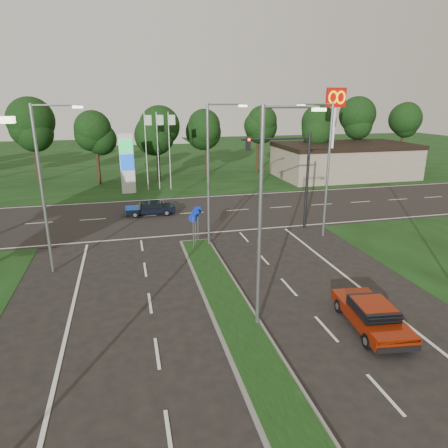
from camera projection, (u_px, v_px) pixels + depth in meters
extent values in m
plane|color=black|center=(297.00, 440.00, 11.22)|extent=(160.00, 160.00, 0.00)
cube|color=black|center=(153.00, 161.00, 62.20)|extent=(160.00, 50.00, 0.02)
cube|color=black|center=(180.00, 214.00, 33.47)|extent=(160.00, 12.00, 0.02)
cube|color=slate|center=(254.00, 354.00, 14.91)|extent=(2.00, 26.00, 0.12)
cube|color=gray|center=(344.00, 161.00, 49.03)|extent=(16.00, 9.00, 4.00)
cylinder|color=gray|center=(260.00, 224.00, 15.63)|extent=(0.16, 0.16, 9.00)
cylinder|color=gray|center=(292.00, 107.00, 14.57)|extent=(2.20, 0.10, 0.10)
cube|color=#FFF2CC|center=(319.00, 110.00, 14.85)|extent=(0.50, 0.22, 0.12)
cylinder|color=gray|center=(208.00, 178.00, 24.90)|extent=(0.16, 0.16, 9.00)
cylinder|color=gray|center=(225.00, 104.00, 23.84)|extent=(2.20, 0.10, 0.10)
cube|color=#FFF2CC|center=(243.00, 106.00, 24.12)|extent=(0.50, 0.22, 0.12)
cylinder|color=gray|center=(42.00, 193.00, 20.92)|extent=(0.16, 0.16, 9.00)
cylinder|color=gray|center=(54.00, 105.00, 19.86)|extent=(2.20, 0.10, 0.10)
cube|color=#FFF2CC|center=(78.00, 107.00, 20.14)|extent=(0.50, 0.22, 0.12)
cylinder|color=gray|center=(328.00, 172.00, 26.77)|extent=(0.16, 0.16, 9.00)
cylinder|color=gray|center=(317.00, 104.00, 25.21)|extent=(2.20, 0.10, 0.10)
cube|color=#FFF2CC|center=(301.00, 106.00, 24.99)|extent=(0.50, 0.22, 0.12)
cylinder|color=black|center=(307.00, 182.00, 28.81)|extent=(0.20, 0.20, 7.00)
cylinder|color=black|center=(276.00, 139.00, 27.32)|extent=(5.00, 0.14, 0.14)
cube|color=black|center=(248.00, 144.00, 26.95)|extent=(0.28, 0.28, 0.90)
sphere|color=#FF190C|center=(249.00, 140.00, 26.69)|extent=(0.20, 0.20, 0.20)
cylinder|color=gray|center=(193.00, 233.00, 25.19)|extent=(0.06, 0.06, 2.20)
cylinder|color=#0C26A5|center=(193.00, 218.00, 24.90)|extent=(0.56, 0.04, 0.56)
cylinder|color=gray|center=(195.00, 228.00, 26.19)|extent=(0.06, 0.06, 2.20)
cylinder|color=#0C26A5|center=(195.00, 213.00, 25.89)|extent=(0.56, 0.04, 0.56)
cylinder|color=gray|center=(198.00, 225.00, 26.91)|extent=(0.06, 0.06, 2.20)
cylinder|color=#0C26A5|center=(198.00, 210.00, 26.61)|extent=(0.56, 0.04, 0.56)
cube|color=silver|center=(127.00, 164.00, 40.00)|extent=(1.40, 0.30, 6.00)
cube|color=#0CA53F|center=(126.00, 146.00, 39.30)|extent=(1.30, 0.08, 1.20)
cube|color=#0C3FBF|center=(127.00, 162.00, 39.78)|extent=(1.30, 0.08, 1.60)
cylinder|color=silver|center=(146.00, 152.00, 41.09)|extent=(0.08, 0.08, 8.00)
cube|color=#B2D8B2|center=(148.00, 120.00, 40.22)|extent=(0.70, 0.02, 1.00)
cylinder|color=silver|center=(158.00, 152.00, 41.37)|extent=(0.08, 0.08, 8.00)
cube|color=#B2D8B2|center=(160.00, 120.00, 40.49)|extent=(0.70, 0.02, 1.00)
cylinder|color=silver|center=(170.00, 152.00, 41.64)|extent=(0.08, 0.08, 8.00)
cube|color=#B2D8B2|center=(172.00, 120.00, 40.77)|extent=(0.70, 0.02, 1.00)
cylinder|color=silver|center=(333.00, 140.00, 43.52)|extent=(0.30, 0.30, 10.00)
cube|color=#BF0C07|center=(336.00, 97.00, 42.21)|extent=(2.20, 0.35, 2.00)
torus|color=#FFC600|center=(333.00, 97.00, 41.90)|extent=(1.06, 0.16, 1.06)
torus|color=#FFC600|center=(341.00, 97.00, 42.11)|extent=(1.06, 0.16, 1.06)
cylinder|color=black|center=(161.00, 161.00, 47.65)|extent=(0.36, 0.36, 4.40)
sphere|color=black|center=(159.00, 124.00, 46.37)|extent=(6.00, 6.00, 6.00)
sphere|color=black|center=(162.00, 115.00, 45.95)|extent=(4.80, 4.80, 4.80)
cube|color=maroon|center=(371.00, 316.00, 16.61)|extent=(2.27, 4.49, 0.44)
cube|color=black|center=(373.00, 308.00, 16.41)|extent=(1.71, 2.06, 0.41)
cube|color=maroon|center=(374.00, 304.00, 16.34)|extent=(1.59, 1.71, 0.04)
cylinder|color=black|center=(339.00, 306.00, 17.90)|extent=(0.27, 0.63, 0.61)
cylinder|color=black|center=(373.00, 304.00, 18.08)|extent=(0.27, 0.63, 0.61)
cylinder|color=black|center=(368.00, 341.00, 15.28)|extent=(0.27, 0.63, 0.61)
cylinder|color=black|center=(407.00, 338.00, 15.47)|extent=(0.27, 0.63, 0.61)
cube|color=black|center=(150.00, 209.00, 33.09)|extent=(3.98, 1.63, 0.41)
cube|color=black|center=(151.00, 204.00, 32.99)|extent=(1.75, 1.39, 0.38)
cube|color=black|center=(151.00, 202.00, 32.93)|extent=(1.43, 1.30, 0.04)
cylinder|color=black|center=(135.00, 215.00, 32.18)|extent=(0.56, 0.18, 0.56)
cylinder|color=black|center=(134.00, 210.00, 33.54)|extent=(0.56, 0.18, 0.56)
cylinder|color=black|center=(167.00, 213.00, 32.76)|extent=(0.56, 0.18, 0.56)
cylinder|color=black|center=(165.00, 208.00, 34.12)|extent=(0.56, 0.18, 0.56)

